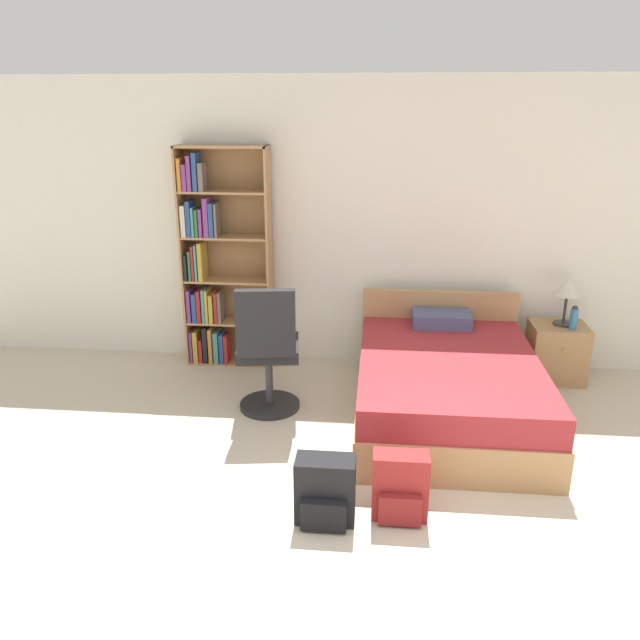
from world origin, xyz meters
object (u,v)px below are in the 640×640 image
(bookshelf, at_px, (216,265))
(bed, at_px, (446,384))
(table_lamp, at_px, (568,289))
(backpack_black, at_px, (325,492))
(backpack_red, at_px, (400,488))
(water_bottle, at_px, (574,318))
(nightstand, at_px, (556,352))
(office_chair, at_px, (268,352))

(bookshelf, bearing_deg, bed, -24.07)
(bookshelf, distance_m, table_lamp, 3.13)
(bed, xyz_separation_m, backpack_black, (-0.83, -1.41, -0.08))
(bookshelf, height_order, backpack_red, bookshelf)
(water_bottle, relative_size, backpack_black, 0.51)
(water_bottle, xyz_separation_m, backpack_black, (-1.95, -2.11, -0.42))
(backpack_black, bearing_deg, backpack_red, 9.46)
(water_bottle, relative_size, backpack_red, 0.49)
(nightstand, height_order, backpack_black, nightstand)
(bookshelf, relative_size, backpack_red, 4.82)
(bookshelf, height_order, water_bottle, bookshelf)
(office_chair, relative_size, table_lamp, 2.53)
(office_chair, bearing_deg, table_lamp, 20.12)
(bed, relative_size, water_bottle, 9.52)
(bookshelf, distance_m, backpack_black, 2.74)
(water_bottle, xyz_separation_m, backpack_red, (-1.51, -2.04, -0.41))
(bed, distance_m, backpack_black, 1.64)
(bookshelf, xyz_separation_m, bed, (2.05, -0.92, -0.68))
(bookshelf, relative_size, bed, 1.03)
(nightstand, distance_m, table_lamp, 0.59)
(bookshelf, bearing_deg, backpack_red, -53.69)
(bed, distance_m, backpack_red, 1.40)
(nightstand, xyz_separation_m, backpack_red, (-1.43, -2.14, -0.06))
(bookshelf, xyz_separation_m, backpack_black, (1.22, -2.33, -0.76))
(bookshelf, distance_m, bed, 2.35)
(nightstand, relative_size, backpack_red, 1.24)
(office_chair, xyz_separation_m, nightstand, (2.44, 0.89, -0.27))
(nightstand, xyz_separation_m, water_bottle, (0.08, -0.10, 0.36))
(nightstand, bearing_deg, bookshelf, 177.80)
(backpack_black, bearing_deg, office_chair, 113.26)
(bed, height_order, table_lamp, table_lamp)
(nightstand, xyz_separation_m, table_lamp, (0.03, 0.01, 0.59))
(table_lamp, xyz_separation_m, water_bottle, (0.05, -0.11, -0.23))
(bed, bearing_deg, office_chair, -176.06)
(office_chair, relative_size, nightstand, 2.10)
(bookshelf, bearing_deg, table_lamp, -1.96)
(nightstand, distance_m, backpack_black, 2.90)
(office_chair, distance_m, backpack_black, 1.47)
(office_chair, height_order, backpack_black, office_chair)
(bookshelf, xyz_separation_m, nightstand, (3.09, -0.12, -0.70))
(table_lamp, bearing_deg, water_bottle, -66.17)
(backpack_red, bearing_deg, office_chair, 128.97)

